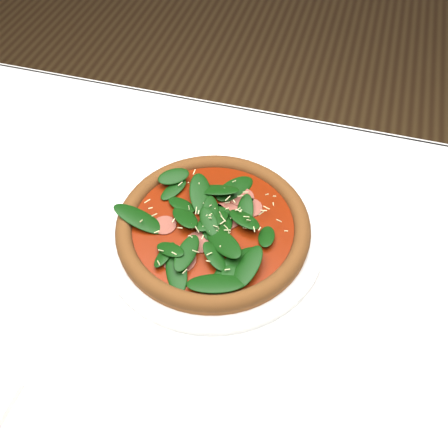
# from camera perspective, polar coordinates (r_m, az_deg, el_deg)

# --- Properties ---
(ground) EXTENTS (6.00, 6.00, 0.00)m
(ground) POSITION_cam_1_polar(r_m,az_deg,el_deg) (1.46, -3.58, -21.47)
(ground) COLOR brown
(ground) RESTS_ON ground
(dining_table) EXTENTS (1.21, 0.81, 0.75)m
(dining_table) POSITION_cam_1_polar(r_m,az_deg,el_deg) (0.86, -5.71, -8.38)
(dining_table) COLOR white
(dining_table) RESTS_ON ground
(plate) EXTENTS (0.36, 0.36, 0.02)m
(plate) POSITION_cam_1_polar(r_m,az_deg,el_deg) (0.80, -1.22, -0.93)
(plate) COLOR white
(plate) RESTS_ON dining_table
(pizza) EXTENTS (0.35, 0.35, 0.04)m
(pizza) POSITION_cam_1_polar(r_m,az_deg,el_deg) (0.78, -1.25, -0.01)
(pizza) COLOR #9D5E25
(pizza) RESTS_ON plate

